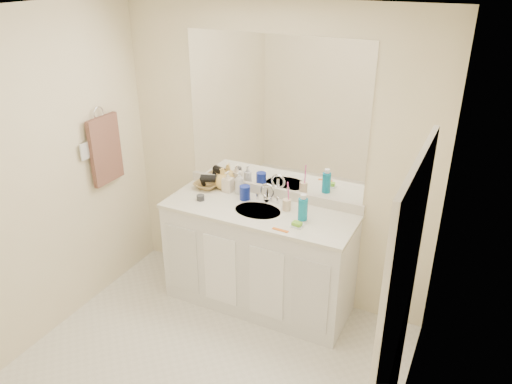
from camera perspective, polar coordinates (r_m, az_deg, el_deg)
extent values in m
cube|color=white|center=(2.57, -10.21, 19.28)|extent=(2.60, 2.60, 0.02)
cube|color=#F8EBC2|center=(3.96, 2.07, 3.76)|extent=(2.60, 0.02, 2.40)
cube|color=#F8EBC2|center=(3.77, -25.06, 0.10)|extent=(0.02, 2.60, 2.40)
cube|color=#F8EBC2|center=(2.54, 17.23, -10.96)|extent=(0.02, 2.60, 2.40)
cube|color=white|center=(4.10, 0.31, -7.66)|extent=(1.50, 0.55, 0.85)
cube|color=silver|center=(3.87, 0.33, -2.19)|extent=(1.52, 0.57, 0.03)
cube|color=beige|center=(4.06, 1.93, 0.02)|extent=(1.52, 0.03, 0.08)
cylinder|color=#B4B19D|center=(3.86, 0.20, -2.27)|extent=(0.37, 0.37, 0.02)
cylinder|color=silver|center=(3.97, 1.33, -0.34)|extent=(0.02, 0.02, 0.11)
cube|color=white|center=(3.84, 2.12, 8.74)|extent=(1.48, 0.01, 1.20)
cylinder|color=navy|center=(4.00, -1.28, -0.08)|extent=(0.09, 0.09, 0.12)
cylinder|color=beige|center=(3.84, 3.53, -1.47)|extent=(0.07, 0.07, 0.09)
cylinder|color=#F941A3|center=(3.80, 3.71, -0.08)|extent=(0.02, 0.04, 0.19)
cylinder|color=#0D7FA3|center=(3.70, 5.38, -1.98)|extent=(0.08, 0.08, 0.17)
cube|color=silver|center=(3.64, 4.69, -3.89)|extent=(0.09, 0.07, 0.01)
cube|color=#71BC2D|center=(3.63, 4.70, -3.63)|extent=(0.07, 0.06, 0.02)
cube|color=orange|center=(3.58, 2.81, -4.36)|extent=(0.12, 0.03, 0.01)
cylinder|color=#2E2F34|center=(4.03, -6.36, -0.65)|extent=(0.08, 0.08, 0.04)
imported|color=silver|center=(4.09, -1.91, 1.07)|extent=(0.09, 0.09, 0.19)
imported|color=beige|center=(4.13, -3.24, 1.21)|extent=(0.08, 0.09, 0.18)
imported|color=#E0B657|center=(4.19, -3.81, 1.56)|extent=(0.17, 0.17, 0.18)
imported|color=olive|center=(4.24, -5.63, 0.80)|extent=(0.21, 0.21, 0.05)
cylinder|color=black|center=(4.20, -5.43, 1.55)|extent=(0.15, 0.11, 0.07)
torus|color=silver|center=(4.12, -17.56, 8.58)|extent=(0.01, 0.11, 0.11)
cube|color=#4F322A|center=(4.19, -16.83, 4.64)|extent=(0.04, 0.32, 0.55)
cube|color=silver|center=(4.06, -19.01, 4.41)|extent=(0.01, 0.08, 0.13)
cube|color=white|center=(2.43, 14.97, -18.62)|extent=(0.02, 0.82, 2.00)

